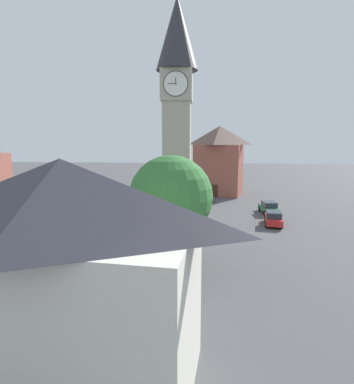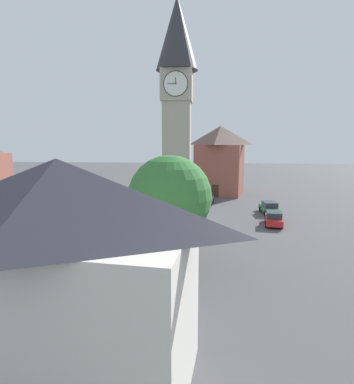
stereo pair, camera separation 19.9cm
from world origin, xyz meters
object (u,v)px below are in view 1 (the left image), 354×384
Objects in this scene: car_blue_kerb at (274,218)px; tree at (171,197)px; building_corner_back at (66,274)px; car_red_corner at (206,199)px; building_shop_left at (219,160)px; pedestrian at (92,221)px; car_silver_kerb at (269,208)px; lamp_post at (184,184)px; car_white_side at (138,207)px; clock_tower at (177,97)px.

car_blue_kerb is 0.53× the size of tree.
tree is 11.19m from building_corner_back.
car_red_corner is 0.37× the size of building_shop_left.
car_red_corner is (7.25, -11.24, 0.00)m from car_blue_kerb.
pedestrian is (11.79, 15.07, 0.25)m from car_red_corner.
car_silver_kerb is at bearing -96.33° from car_blue_kerb.
car_red_corner is at bearing -128.03° from pedestrian.
car_blue_kerb is 1.01× the size of car_red_corner.
building_corner_back is (-6.35, 19.91, 3.33)m from pedestrian.
car_red_corner is at bearing -119.14° from lamp_post.
tree is 0.80× the size of building_corner_back.
building_shop_left reaches higher than car_red_corner.
pedestrian is 28.05m from building_shop_left.
tree is at bearing 134.89° from pedestrian.
car_silver_kerb is 0.37× the size of building_shop_left.
lamp_post reaches higher than car_blue_kerb.
building_corner_back reaches higher than car_red_corner.
car_white_side is at bearing -14.96° from car_blue_kerb.
building_shop_left reaches higher than building_corner_back.
car_blue_kerb is 16.94m from tree.
car_red_corner is 1.02× the size of car_white_side.
pedestrian is at bearing 59.51° from building_shop_left.
clock_tower reaches higher than building_corner_back.
pedestrian is 0.16× the size of building_corner_back.
car_blue_kerb is 21.22m from building_shop_left.
tree is (-0.44, 10.57, -8.13)m from clock_tower.
building_shop_left reaches higher than car_blue_kerb.
building_shop_left is (-4.95, -32.90, 0.66)m from tree.
lamp_post reaches higher than pedestrian.
pedestrian is 21.17m from building_corner_back.
building_shop_left reaches higher than tree.
clock_tower is 13.35m from tree.
building_shop_left is (-14.01, -23.80, 4.90)m from pedestrian.
building_shop_left is at bearing -75.86° from car_blue_kerb.
car_silver_kerb is at bearing -119.77° from tree.
building_corner_back reaches higher than tree.
tree is at bearing 81.44° from building_shop_left.
car_red_corner is at bearing -141.44° from car_white_side.
car_blue_kerb and car_silver_kerb have the same top height.
car_red_corner is 10.37m from building_shop_left.
building_corner_back is at bearing 80.06° from building_shop_left.
car_red_corner is 0.42× the size of building_corner_back.
car_red_corner is 2.54× the size of pedestrian.
clock_tower is 23.34m from building_corner_back.
car_silver_kerb and car_white_side have the same top height.
building_corner_back reaches higher than car_silver_kerb.
car_white_side is 28.44m from building_corner_back.
car_silver_kerb is 0.78× the size of lamp_post.
car_silver_kerb is 16.27m from building_shop_left.
car_white_side is (16.00, -4.27, 0.00)m from car_blue_kerb.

